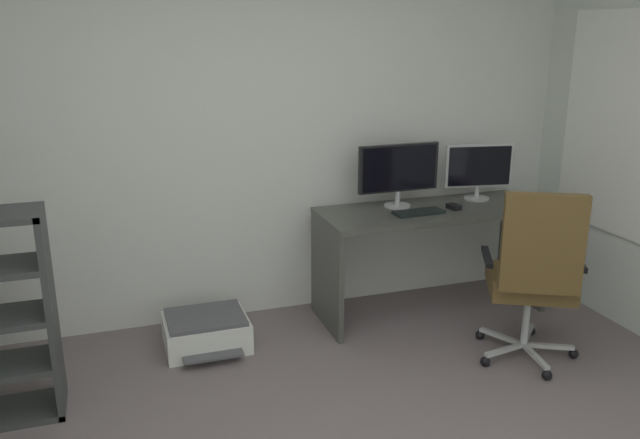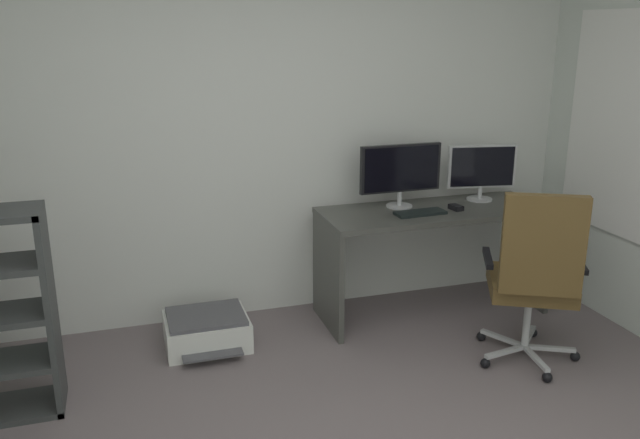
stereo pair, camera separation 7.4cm
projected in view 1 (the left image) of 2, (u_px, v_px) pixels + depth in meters
The scene contains 10 objects.
wall_back at pixel (248, 125), 4.29m from camera, with size 4.60×0.10×2.64m, color silver.
window_pane at pixel (635, 127), 4.11m from camera, with size 0.01×1.18×1.37m, color white.
window_frame at pixel (634, 127), 4.11m from camera, with size 0.02×1.26×1.45m, color white.
desk at pixel (431, 236), 4.47m from camera, with size 1.56×0.59×0.76m.
monitor_main at pixel (399, 170), 4.39m from camera, with size 0.58×0.18×0.43m.
monitor_secondary at pixel (479, 168), 4.59m from camera, with size 0.49×0.18×0.40m.
keyboard at pixel (419, 212), 4.29m from camera, with size 0.34×0.13×0.02m, color black.
computer_mouse at pixel (454, 207), 4.39m from camera, with size 0.06×0.10×0.03m, color black.
office_chair at pixel (534, 272), 3.74m from camera, with size 0.65×0.68×1.09m.
printer at pixel (206, 331), 4.08m from camera, with size 0.52×0.51×0.21m.
Camera 1 is at (-0.91, -1.95, 1.94)m, focal length 36.39 mm.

